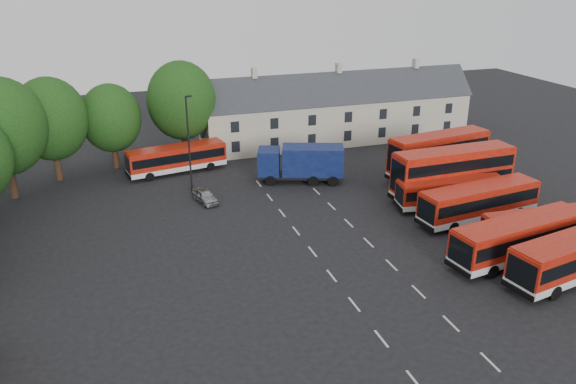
# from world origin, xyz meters

# --- Properties ---
(ground) EXTENTS (140.00, 140.00, 0.00)m
(ground) POSITION_xyz_m (0.00, 0.00, 0.00)
(ground) COLOR black
(ground) RESTS_ON ground
(lane_markings) EXTENTS (5.15, 33.80, 0.01)m
(lane_markings) POSITION_xyz_m (2.50, 2.00, 0.01)
(lane_markings) COLOR beige
(lane_markings) RESTS_ON ground
(treeline) EXTENTS (29.92, 32.59, 12.01)m
(treeline) POSITION_xyz_m (-20.74, 19.36, 6.68)
(treeline) COLOR black
(treeline) RESTS_ON ground
(terrace_houses) EXTENTS (35.70, 7.13, 10.06)m
(terrace_houses) POSITION_xyz_m (14.00, 30.00, 3.86)
(terrace_houses) COLOR beige
(terrace_houses) RESTS_ON ground
(bus_row_b) EXTENTS (12.28, 4.36, 3.40)m
(bus_row_b) POSITION_xyz_m (14.70, -4.29, 2.04)
(bus_row_b) COLOR silver
(bus_row_b) RESTS_ON ground
(bus_row_c) EXTENTS (9.83, 2.94, 2.74)m
(bus_row_c) POSITION_xyz_m (18.29, -2.39, 1.65)
(bus_row_c) COLOR silver
(bus_row_c) RESTS_ON ground
(bus_row_d) EXTENTS (11.96, 3.96, 3.32)m
(bus_row_d) POSITION_xyz_m (16.26, 2.92, 1.99)
(bus_row_d) COLOR silver
(bus_row_d) RESTS_ON ground
(bus_row_e) EXTENTS (10.51, 3.80, 2.91)m
(bus_row_e) POSITION_xyz_m (15.48, 6.05, 1.75)
(bus_row_e) COLOR silver
(bus_row_e) RESTS_ON ground
(bus_dd_south) EXTENTS (12.37, 3.15, 5.05)m
(bus_dd_south) POSITION_xyz_m (16.95, 8.22, 2.87)
(bus_dd_south) COLOR silver
(bus_dd_south) RESTS_ON ground
(bus_dd_north) EXTENTS (12.02, 4.39, 4.82)m
(bus_dd_north) POSITION_xyz_m (19.00, 13.92, 2.75)
(bus_dd_north) COLOR silver
(bus_dd_north) RESTS_ON ground
(bus_north) EXTENTS (11.08, 4.33, 3.06)m
(bus_north) POSITION_xyz_m (-7.64, 24.13, 1.84)
(bus_north) COLOR silver
(bus_north) RESTS_ON ground
(box_truck) EXTENTS (9.34, 5.64, 3.90)m
(box_truck) POSITION_xyz_m (4.53, 17.16, 2.19)
(box_truck) COLOR black
(box_truck) RESTS_ON ground
(silver_car) EXTENTS (2.33, 3.96, 1.27)m
(silver_car) POSITION_xyz_m (-6.29, 14.89, 0.63)
(silver_car) COLOR #A4A5AB
(silver_car) RESTS_ON ground
(lamppost) EXTENTS (0.68, 0.38, 9.83)m
(lamppost) POSITION_xyz_m (-7.00, 18.27, 5.25)
(lamppost) COLOR black
(lamppost) RESTS_ON ground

